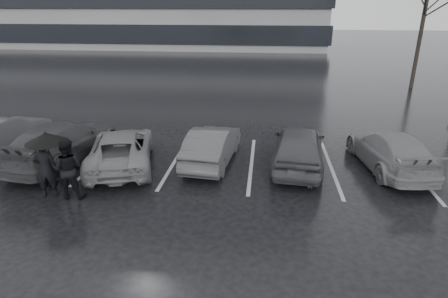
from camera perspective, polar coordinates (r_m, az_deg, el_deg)
ground at (r=11.31m, az=0.61°, el=-7.08°), size 160.00×160.00×0.00m
car_main at (r=13.31m, az=11.30°, el=0.42°), size 2.14×4.43×1.46m
car_west_a at (r=13.40m, az=-1.80°, el=0.62°), size 1.77×4.08×1.30m
car_west_b at (r=13.61m, az=-15.37°, el=0.06°), size 3.21×4.91×1.26m
car_west_c at (r=14.67m, az=-23.29°, el=1.01°), size 2.82×5.28×1.46m
car_east at (r=14.12m, az=23.98°, el=-0.19°), size 2.40×4.68×1.30m
pedestrian_left at (r=12.09m, az=-25.53°, el=-2.73°), size 0.74×0.60×1.76m
pedestrian_right at (r=11.77m, az=-22.69°, el=-2.81°), size 0.92×0.74×1.80m
umbrella at (r=11.76m, az=-25.48°, el=1.56°), size 1.18×1.18×2.00m
stall_stripes at (r=13.64m, az=-1.67°, el=-1.94°), size 19.72×5.00×0.00m
tree_north at (r=28.74m, az=28.03°, el=16.66°), size 0.26×0.26×8.50m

